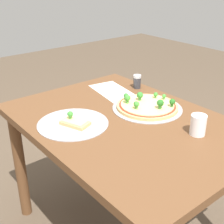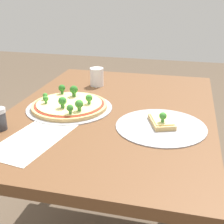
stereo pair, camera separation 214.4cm
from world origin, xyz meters
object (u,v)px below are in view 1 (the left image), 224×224
object	(u,v)px
dining_table	(125,139)
pizza_tray_whole	(147,106)
condiment_shaker	(137,81)
pizza_tray_slice	(74,123)
drinking_cup	(198,125)

from	to	relation	value
dining_table	pizza_tray_whole	world-z (taller)	pizza_tray_whole
dining_table	condiment_shaker	xyz separation A→B (m)	(-0.27, 0.33, 0.14)
dining_table	pizza_tray_whole	xyz separation A→B (m)	(-0.03, 0.17, 0.11)
dining_table	condiment_shaker	world-z (taller)	condiment_shaker
pizza_tray_whole	pizza_tray_slice	world-z (taller)	pizza_tray_whole
pizza_tray_slice	condiment_shaker	world-z (taller)	condiment_shaker
dining_table	pizza_tray_slice	world-z (taller)	pizza_tray_slice
pizza_tray_whole	condiment_shaker	xyz separation A→B (m)	(-0.24, 0.16, 0.03)
dining_table	pizza_tray_slice	size ratio (longest dim) A/B	3.50
dining_table	drinking_cup	bearing A→B (deg)	27.24
pizza_tray_slice	drinking_cup	size ratio (longest dim) A/B	3.62
pizza_tray_whole	condiment_shaker	world-z (taller)	condiment_shaker
drinking_cup	condiment_shaker	xyz separation A→B (m)	(-0.56, 0.18, -0.00)
pizza_tray_whole	pizza_tray_slice	size ratio (longest dim) A/B	1.08
dining_table	pizza_tray_whole	size ratio (longest dim) A/B	3.23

